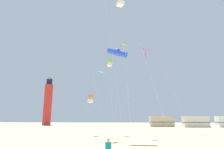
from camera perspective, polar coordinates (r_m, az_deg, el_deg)
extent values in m
cube|color=#147F84|center=(11.49, -1.10, -20.85)|extent=(0.35, 0.23, 0.52)
sphere|color=#D8A87F|center=(11.44, -1.09, -18.96)|extent=(0.20, 0.20, 0.20)
cylinder|color=silver|center=(18.34, 12.89, -4.96)|extent=(2.80, 1.25, 9.42)
cube|color=#D826A5|center=(20.74, 9.90, 7.44)|extent=(1.22, 1.22, 0.40)
cylinder|color=#D826A5|center=(20.52, 9.97, 5.74)|extent=(0.04, 0.04, 1.10)
cylinder|color=silver|center=(16.77, 0.50, 3.15)|extent=(1.83, 1.26, 13.82)
cube|color=white|center=(20.37, 2.46, 20.46)|extent=(0.82, 0.82, 0.44)
cylinder|color=silver|center=(30.83, 19.00, -7.87)|extent=(2.72, 0.80, 9.25)
cube|color=#E54C8C|center=(32.90, 18.45, -0.02)|extent=(1.22, 1.22, 0.40)
cylinder|color=#E54C8C|center=(32.77, 18.53, -1.13)|extent=(0.04, 0.04, 1.10)
cylinder|color=silver|center=(26.57, -6.20, -12.33)|extent=(2.81, 0.85, 5.04)
cube|color=orange|center=(28.19, -6.44, -6.51)|extent=(0.82, 0.82, 0.44)
cube|color=white|center=(28.12, -6.48, -7.93)|extent=(0.82, 0.82, 0.44)
cylinder|color=silver|center=(21.77, -4.01, -8.69)|extent=(1.62, 0.32, 7.74)
cube|color=#1EB2D1|center=(23.15, -3.24, 0.74)|extent=(1.22, 1.22, 0.40)
cylinder|color=#1EB2D1|center=(23.01, -3.26, -0.83)|extent=(0.04, 0.04, 1.10)
cylinder|color=silver|center=(29.56, -0.36, -6.52)|extent=(1.34, 0.50, 11.15)
cube|color=#72D12D|center=(31.44, -0.71, 4.13)|extent=(0.82, 0.82, 0.44)
cube|color=white|center=(31.24, -0.71, 2.90)|extent=(0.82, 0.82, 0.44)
cylinder|color=silver|center=(27.00, 4.30, -3.67)|extent=(1.24, 0.51, 13.21)
cube|color=yellow|center=(29.37, 3.57, 8.94)|extent=(1.22, 1.22, 0.40)
cylinder|color=yellow|center=(29.14, 3.59, 7.76)|extent=(0.04, 0.04, 1.10)
cylinder|color=silver|center=(21.57, 4.89, -5.70)|extent=(0.60, 2.42, 9.93)
cylinder|color=blue|center=(23.01, 1.62, 6.52)|extent=(2.59, 1.28, 1.48)
sphere|color=blue|center=(23.06, 1.62, 6.88)|extent=(0.76, 0.76, 0.76)
cylinder|color=red|center=(70.88, -18.67, -8.46)|extent=(2.80, 2.80, 14.00)
cylinder|color=black|center=(71.84, -18.21, -2.18)|extent=(2.00, 2.00, 1.80)
cone|color=black|center=(72.10, -18.14, -1.08)|extent=(2.20, 2.20, 1.00)
cube|color=#C6B28C|center=(55.42, 14.59, -13.45)|extent=(6.54, 2.73, 2.80)
cube|color=#4C608C|center=(55.42, 14.59, -13.59)|extent=(6.58, 2.77, 0.24)
cube|color=beige|center=(55.25, 23.70, -12.80)|extent=(6.42, 2.37, 2.80)
cube|color=#4C608C|center=(55.25, 23.72, -12.94)|extent=(6.46, 2.41, 0.24)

